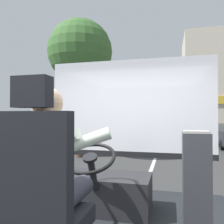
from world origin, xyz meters
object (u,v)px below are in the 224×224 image
at_px(driver_seat, 41,202).
at_px(fare_box, 197,184).
at_px(steering_console, 103,191).
at_px(bus_driver, 51,166).

xyz_separation_m(driver_seat, fare_box, (0.99, 0.94, -0.08)).
height_order(steering_console, fare_box, fare_box).
bearing_deg(bus_driver, driver_seat, -90.00).
distance_m(bus_driver, fare_box, 1.32).
bearing_deg(steering_console, fare_box, -20.06).
xyz_separation_m(bus_driver, fare_box, (0.99, 0.82, -0.28)).
bearing_deg(steering_console, bus_driver, -90.00).
distance_m(steering_console, fare_box, 1.09).
relative_size(bus_driver, steering_console, 0.74).
relative_size(driver_seat, bus_driver, 1.60).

